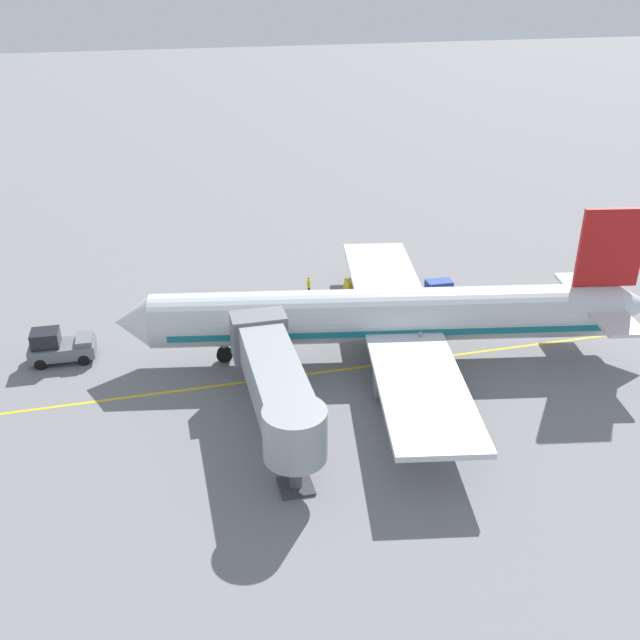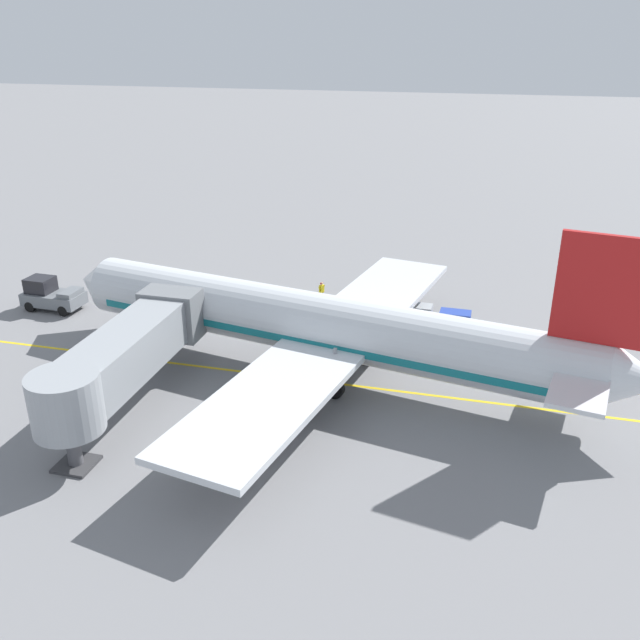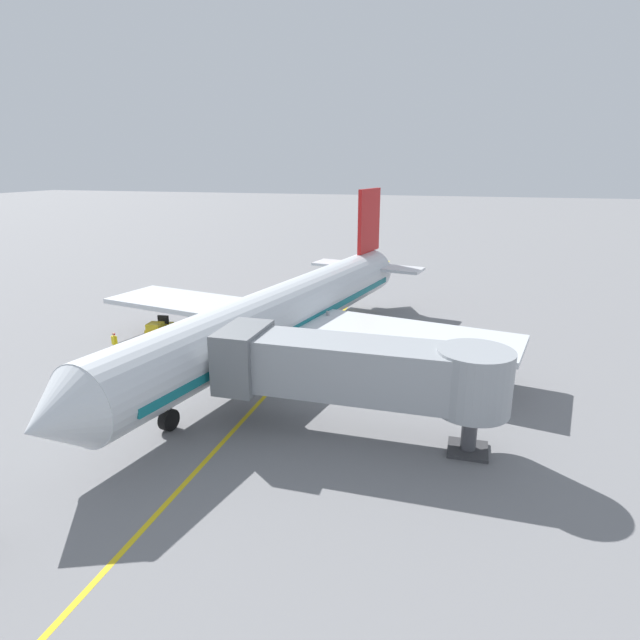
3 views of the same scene
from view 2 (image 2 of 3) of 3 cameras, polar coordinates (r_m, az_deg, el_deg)
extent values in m
plane|color=slate|center=(40.82, -1.19, -5.05)|extent=(400.00, 400.00, 0.00)
cube|color=gold|center=(40.81, -1.19, -5.05)|extent=(0.24, 80.00, 0.01)
cylinder|color=silver|center=(40.10, 0.02, -0.36)|extent=(9.58, 32.13, 3.70)
cube|color=#14707A|center=(40.29, 0.02, -0.97)|extent=(9.14, 29.62, 0.44)
cone|color=silver|center=(49.42, -18.35, 3.09)|extent=(4.01, 3.03, 3.63)
cone|color=silver|center=(36.83, 25.41, -4.56)|extent=(3.61, 3.34, 3.14)
cube|color=black|center=(48.03, -16.87, 3.52)|extent=(2.93, 1.60, 0.60)
cube|color=silver|center=(39.99, 1.32, -1.46)|extent=(30.44, 10.69, 0.36)
cylinder|color=gray|center=(36.49, -3.40, -6.30)|extent=(2.56, 3.52, 2.00)
cylinder|color=gray|center=(45.41, 3.21, -0.07)|extent=(2.56, 3.52, 2.00)
cube|color=red|center=(35.15, 22.75, 2.32)|extent=(1.13, 4.38, 5.50)
cube|color=silver|center=(36.69, 21.47, -3.52)|extent=(10.31, 4.41, 0.24)
cylinder|color=black|center=(46.69, -12.51, -1.06)|extent=(0.65, 1.16, 1.10)
cylinder|color=gray|center=(46.08, -12.67, 0.69)|extent=(0.24, 0.24, 2.00)
cylinder|color=black|center=(38.70, 1.26, -5.83)|extent=(0.65, 1.16, 1.10)
cylinder|color=gray|center=(37.97, 1.28, -3.79)|extent=(0.24, 0.24, 2.00)
cylinder|color=black|center=(42.46, 3.80, -3.08)|extent=(0.65, 1.16, 1.10)
cylinder|color=gray|center=(41.80, 3.85, -1.17)|extent=(0.24, 0.24, 2.00)
cube|color=#93999E|center=(37.98, -15.75, -2.39)|extent=(11.80, 2.80, 2.60)
cube|color=slate|center=(42.03, -12.39, 0.51)|extent=(2.00, 3.50, 2.99)
cylinder|color=#93999E|center=(33.65, -20.63, -6.56)|extent=(3.36, 3.36, 2.86)
cylinder|color=#4C4C51|center=(34.85, -20.08, -9.99)|extent=(0.70, 0.70, 2.19)
cube|color=#38383A|center=(35.39, -19.85, -11.36)|extent=(1.80, 1.80, 0.16)
cube|color=slate|center=(54.37, -21.54, 1.70)|extent=(2.33, 4.47, 0.90)
cube|color=black|center=(54.63, -22.52, 2.77)|extent=(1.71, 1.90, 1.10)
cube|color=slate|center=(53.25, -20.31, 2.17)|extent=(1.90, 1.16, 0.36)
cylinder|color=black|center=(54.38, -19.69, 1.47)|extent=(0.37, 0.81, 0.80)
cylinder|color=black|center=(53.00, -20.82, 0.74)|extent=(0.37, 0.81, 0.80)
cylinder|color=black|center=(56.06, -22.08, 1.76)|extent=(0.37, 0.81, 0.80)
cylinder|color=black|center=(54.72, -23.24, 1.05)|extent=(0.37, 0.81, 0.80)
cube|color=gold|center=(50.27, 4.54, 1.34)|extent=(1.48, 2.62, 0.70)
cube|color=gold|center=(50.10, 3.77, 1.99)|extent=(1.14, 1.16, 0.44)
cube|color=black|center=(50.00, 5.35, 2.01)|extent=(0.85, 0.26, 0.64)
cylinder|color=black|center=(50.04, 4.42, 2.04)|extent=(0.11, 0.27, 0.54)
cylinder|color=black|center=(49.95, 3.48, 0.80)|extent=(0.26, 0.58, 0.56)
cylinder|color=black|center=(50.95, 3.58, 1.26)|extent=(0.26, 0.58, 0.56)
cylinder|color=black|center=(49.87, 5.49, 0.69)|extent=(0.26, 0.58, 0.56)
cylinder|color=black|center=(50.87, 5.55, 1.15)|extent=(0.26, 0.58, 0.56)
cube|color=#4C4C51|center=(48.36, 8.12, -0.01)|extent=(1.35, 2.23, 0.12)
cube|color=#999EA3|center=(48.12, 8.16, 0.65)|extent=(1.29, 2.12, 1.10)
cylinder|color=#4C4C51|center=(48.55, 6.43, 0.16)|extent=(0.09, 0.70, 0.07)
cylinder|color=black|center=(48.05, 7.04, -0.42)|extent=(0.13, 0.36, 0.36)
cylinder|color=black|center=(49.06, 7.25, 0.08)|extent=(0.13, 0.36, 0.36)
cylinder|color=black|center=(47.86, 8.98, -0.64)|extent=(0.13, 0.36, 0.36)
cylinder|color=black|center=(48.87, 9.16, -0.13)|extent=(0.13, 0.36, 0.36)
cube|color=#4C4C51|center=(47.67, 11.25, -0.60)|extent=(1.35, 2.23, 0.12)
cube|color=#233D9E|center=(47.43, 11.31, 0.08)|extent=(1.29, 2.12, 1.10)
cylinder|color=#4C4C51|center=(47.79, 9.52, -0.42)|extent=(0.09, 0.70, 0.07)
cylinder|color=black|center=(47.32, 10.17, -1.01)|extent=(0.13, 0.36, 0.36)
cylinder|color=black|center=(48.33, 10.32, -0.49)|extent=(0.13, 0.36, 0.36)
cylinder|color=black|center=(47.23, 12.15, -1.23)|extent=(0.13, 0.36, 0.36)
cylinder|color=black|center=(48.24, 12.26, -0.71)|extent=(0.13, 0.36, 0.36)
cylinder|color=#232328|center=(43.69, 6.18, -2.55)|extent=(0.15, 0.15, 0.85)
cylinder|color=#232328|center=(43.64, 5.92, -2.57)|extent=(0.15, 0.15, 0.85)
cube|color=orange|center=(43.36, 6.09, -1.70)|extent=(0.38, 0.45, 0.60)
cylinder|color=orange|center=(43.44, 6.40, -1.73)|extent=(0.17, 0.24, 0.57)
cylinder|color=orange|center=(43.31, 5.77, -1.78)|extent=(0.17, 0.24, 0.57)
sphere|color=#997051|center=(43.18, 6.11, -1.18)|extent=(0.22, 0.22, 0.22)
cube|color=red|center=(43.17, 6.11, -1.16)|extent=(0.18, 0.27, 0.10)
cylinder|color=#232328|center=(49.25, -3.75, 0.63)|extent=(0.15, 0.15, 0.85)
cylinder|color=#232328|center=(49.36, -3.56, 0.69)|extent=(0.15, 0.15, 0.85)
cube|color=yellow|center=(49.03, -3.67, 1.44)|extent=(0.45, 0.42, 0.60)
cylinder|color=yellow|center=(48.91, -3.91, 1.32)|extent=(0.23, 0.20, 0.57)
cylinder|color=yellow|center=(49.18, -3.43, 1.46)|extent=(0.23, 0.20, 0.57)
sphere|color=beige|center=(48.87, -3.69, 1.91)|extent=(0.22, 0.22, 0.22)
cube|color=red|center=(48.86, -3.69, 1.93)|extent=(0.26, 0.22, 0.10)
cylinder|color=#232328|center=(51.98, 0.21, 1.94)|extent=(0.15, 0.15, 0.85)
cylinder|color=#232328|center=(51.83, 0.07, 1.87)|extent=(0.15, 0.15, 0.85)
cube|color=yellow|center=(51.65, 0.14, 2.65)|extent=(0.45, 0.38, 0.60)
cylinder|color=yellow|center=(51.85, 0.31, 2.68)|extent=(0.24, 0.17, 0.57)
cylinder|color=yellow|center=(51.48, -0.04, 2.52)|extent=(0.24, 0.17, 0.57)
sphere|color=tan|center=(51.49, 0.14, 3.10)|extent=(0.22, 0.22, 0.22)
cube|color=red|center=(51.49, 0.14, 3.12)|extent=(0.27, 0.18, 0.10)
cube|color=black|center=(56.07, -13.02, 2.51)|extent=(0.36, 0.36, 0.04)
cone|color=orange|center=(55.97, -13.04, 2.79)|extent=(0.30, 0.30, 0.55)
cylinder|color=white|center=(55.96, -13.05, 2.81)|extent=(0.21, 0.21, 0.06)
camera|label=1|loc=(25.59, -94.39, 12.25)|focal=40.02mm
camera|label=3|loc=(47.66, -44.95, 8.45)|focal=29.45mm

